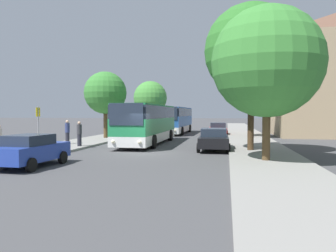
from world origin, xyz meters
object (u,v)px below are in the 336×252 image
bus_middle (176,120)px  bus_stop_sign (38,123)px  bus_front (148,123)px  tree_left_far (150,98)px  pedestrian_walking_back (67,132)px  tree_left_near (105,93)px  tree_right_mid (251,51)px  parked_car_left_curb (30,150)px  tree_right_near (267,62)px  parked_car_right_far (218,129)px  tree_right_far (252,87)px  pedestrian_waiting_near (79,134)px  parked_car_right_near (214,139)px

bus_middle → bus_stop_sign: bus_middle is taller
bus_front → tree_left_far: 20.80m
bus_front → pedestrian_walking_back: (-5.79, -2.59, -0.63)m
tree_left_near → tree_right_mid: (13.11, -8.45, 2.02)m
parked_car_left_curb → tree_right_near: 12.26m
bus_front → parked_car_left_curb: (-2.66, -12.30, -0.92)m
parked_car_right_far → tree_left_far: (-9.92, 8.08, 4.01)m
tree_left_far → tree_right_far: 17.77m
parked_car_left_curb → pedestrian_waiting_near: 8.30m
pedestrian_walking_back → tree_right_far: bearing=-87.7°
parked_car_left_curb → parked_car_right_far: bearing=74.9°
parked_car_left_curb → pedestrian_waiting_near: bearing=103.1°
parked_car_right_near → pedestrian_walking_back: size_ratio=2.45×
parked_car_right_far → bus_stop_sign: (-11.26, -18.43, 1.13)m
parked_car_right_near → bus_middle: bearing=-74.5°
bus_stop_sign → pedestrian_waiting_near: bearing=52.2°
tree_left_far → bus_stop_sign: bearing=-92.9°
parked_car_right_far → tree_right_mid: size_ratio=0.45×
bus_middle → parked_car_left_curb: bus_middle is taller
bus_middle → tree_left_near: (-5.33, -10.13, 2.75)m
tree_left_near → parked_car_left_curb: bearing=-81.2°
tree_left_near → parked_car_right_near: bearing=-36.2°
tree_left_near → pedestrian_waiting_near: bearing=-82.1°
pedestrian_walking_back → bus_stop_sign: bearing=144.1°
tree_left_near → tree_left_far: size_ratio=0.91×
parked_car_right_far → pedestrian_waiting_near: bearing=56.9°
pedestrian_walking_back → tree_right_near: tree_right_near is taller
tree_right_far → parked_car_left_curb: bearing=-119.1°
parked_car_right_near → tree_left_near: (-10.74, 7.86, 3.71)m
parked_car_right_far → tree_right_far: (3.54, -3.51, 4.51)m
bus_middle → pedestrian_walking_back: bearing=-108.5°
parked_car_right_far → bus_front: bearing=63.2°
parked_car_right_near → tree_left_near: tree_left_near is taller
tree_right_far → bus_front: bearing=-136.5°
bus_middle → tree_right_mid: 20.70m
parked_car_left_curb → tree_right_near: tree_right_near is taller
bus_middle → parked_car_left_curb: (-2.79, -26.42, -0.94)m
bus_middle → parked_car_right_near: bearing=-72.3°
parked_car_left_curb → pedestrian_walking_back: bearing=111.2°
tree_left_far → bus_middle: bearing=-51.9°
bus_stop_sign → pedestrian_waiting_near: size_ratio=1.57×
bus_middle → tree_right_near: size_ratio=1.51×
bus_stop_sign → tree_right_mid: size_ratio=0.30×
parked_car_left_curb → tree_right_near: bearing=19.7°
tree_right_far → parked_car_right_far: bearing=135.3°
tree_right_near → tree_left_far: bearing=113.9°
tree_right_near → parked_car_left_curb: bearing=-163.6°
parked_car_right_far → tree_right_mid: tree_right_mid is taller
bus_middle → pedestrian_waiting_near: 18.73m
parked_car_left_curb → pedestrian_walking_back: size_ratio=2.22×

